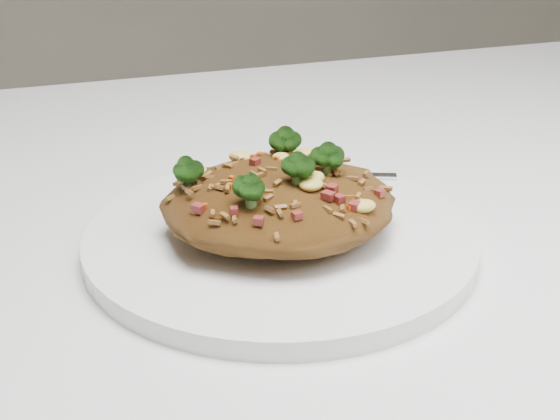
% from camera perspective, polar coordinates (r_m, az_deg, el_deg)
% --- Properties ---
extents(dining_table, '(1.20, 0.80, 0.75)m').
position_cam_1_polar(dining_table, '(0.66, 2.51, -6.32)').
color(dining_table, silver).
rests_on(dining_table, ground).
extents(plate, '(0.27, 0.27, 0.01)m').
position_cam_1_polar(plate, '(0.54, 0.00, -2.09)').
color(plate, white).
rests_on(plate, dining_table).
extents(fried_rice, '(0.16, 0.15, 0.06)m').
position_cam_1_polar(fried_rice, '(0.53, -0.03, 1.31)').
color(fried_rice, brown).
rests_on(fried_rice, plate).
extents(fork, '(0.16, 0.07, 0.00)m').
position_cam_1_polar(fork, '(0.63, 1.86, 2.61)').
color(fork, silver).
rests_on(fork, plate).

